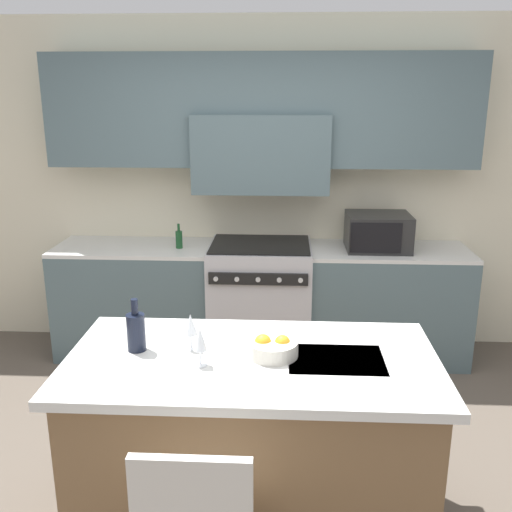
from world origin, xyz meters
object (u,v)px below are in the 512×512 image
Objects in this scene: wine_bottle at (136,331)px; wine_glass_near at (200,341)px; range_stove at (260,300)px; microwave at (378,232)px; fruit_bowl at (272,347)px; oil_bottle_on_counter at (179,239)px; wine_glass_far at (191,326)px.

wine_bottle is 0.36m from wine_glass_near.
range_stove is 3.68× the size of wine_bottle.
fruit_bowl is at bearing -111.72° from microwave.
wine_glass_near is 0.75× the size of fruit_bowl.
range_stove is 4.82× the size of oil_bottle_on_counter.
range_stove is 1.94× the size of microwave.
wine_glass_far is at bearing 4.84° from wine_bottle.
range_stove is 5.27× the size of wine_glass_far.
oil_bottle_on_counter is at bearing 102.14° from wine_glass_far.
microwave reaches higher than range_stove.
wine_glass_near is (-1.10, -2.08, -0.01)m from microwave.
fruit_bowl is 2.06m from oil_bottle_on_counter.
microwave is 2.72× the size of wine_glass_near.
range_stove is 2.05m from wine_bottle.
microwave is at bearing 1.85° from oil_bottle_on_counter.
wine_glass_far is (0.26, 0.02, 0.02)m from wine_bottle.
wine_glass_near is at bearing -67.16° from wine_glass_far.
oil_bottle_on_counter is (-1.57, -0.05, -0.07)m from microwave.
wine_bottle is at bearing -126.49° from microwave.
wine_bottle is (-0.50, -1.91, 0.55)m from range_stove.
oil_bottle_on_counter reaches higher than range_stove.
wine_bottle is at bearing 177.81° from fruit_bowl.
wine_glass_near reaches higher than fruit_bowl.
wine_glass_near reaches higher than range_stove.
wine_glass_far is at bearing 112.84° from wine_glass_near.
wine_glass_near and wine_glass_far have the same top height.
fruit_bowl is at bearing -85.71° from range_stove.
wine_glass_near is at bearing -23.83° from wine_bottle.
microwave is at bearing 62.10° from wine_glass_near.
wine_glass_far is (-1.17, -1.91, -0.01)m from microwave.
range_stove is 2.14m from wine_glass_near.
oil_bottle_on_counter is (-0.64, -0.03, 0.52)m from range_stove.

